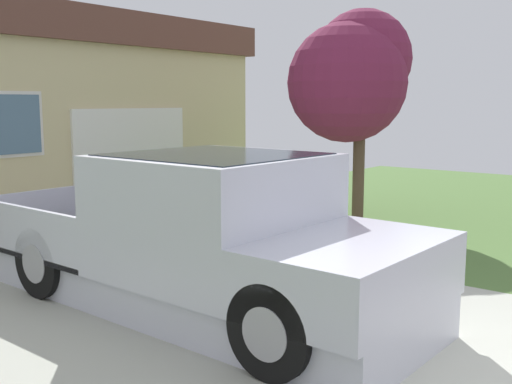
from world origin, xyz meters
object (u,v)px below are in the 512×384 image
(pickup_truck, at_px, (212,242))
(handbag, at_px, (298,277))
(person_with_hat, at_px, (293,206))
(neighbor_tree, at_px, (353,77))

(pickup_truck, distance_m, handbag, 1.36)
(pickup_truck, bearing_deg, person_with_hat, 176.87)
(person_with_hat, xyz_separation_m, handbag, (-0.15, -0.17, -0.81))
(pickup_truck, bearing_deg, handbag, 168.13)
(handbag, relative_size, neighbor_tree, 0.11)
(pickup_truck, distance_m, person_with_hat, 1.36)
(person_with_hat, distance_m, handbag, 0.85)
(person_with_hat, xyz_separation_m, neighbor_tree, (4.23, 1.60, 1.69))
(handbag, xyz_separation_m, neighbor_tree, (4.38, 1.78, 2.51))
(person_with_hat, relative_size, neighbor_tree, 0.42)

